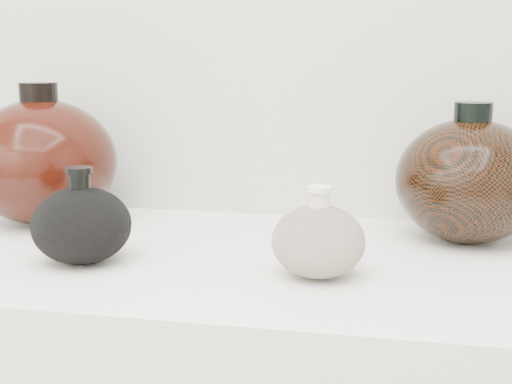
% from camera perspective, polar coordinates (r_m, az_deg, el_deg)
% --- Properties ---
extents(black_gourd_vase, '(0.16, 0.16, 0.12)m').
position_cam_1_polar(black_gourd_vase, '(0.94, -13.78, -2.54)').
color(black_gourd_vase, black).
rests_on(black_gourd_vase, display_counter).
extents(cream_gourd_vase, '(0.15, 0.15, 0.11)m').
position_cam_1_polar(cream_gourd_vase, '(0.86, 5.01, -3.89)').
color(cream_gourd_vase, beige).
rests_on(cream_gourd_vase, display_counter).
extents(left_round_pot, '(0.27, 0.27, 0.22)m').
position_cam_1_polar(left_round_pot, '(1.17, -16.73, 2.38)').
color(left_round_pot, black).
rests_on(left_round_pot, display_counter).
extents(right_round_pot, '(0.26, 0.26, 0.20)m').
position_cam_1_polar(right_round_pot, '(1.05, 16.69, 0.91)').
color(right_round_pot, black).
rests_on(right_round_pot, display_counter).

